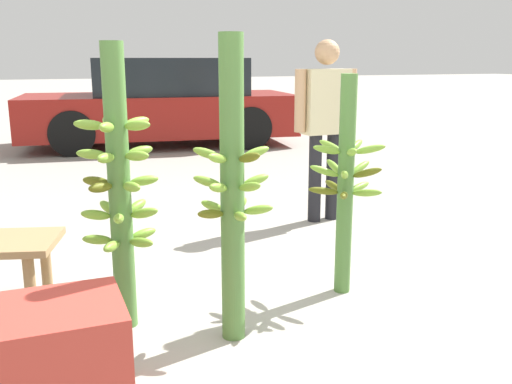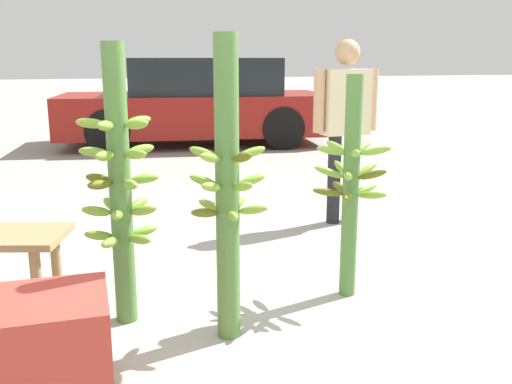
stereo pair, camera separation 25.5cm
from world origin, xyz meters
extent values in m
plane|color=#9E998E|center=(0.00, 0.00, 0.00)|extent=(80.00, 80.00, 0.00)
cylinder|color=#4C7A38|center=(-0.59, 0.42, 0.73)|extent=(0.11, 0.11, 1.47)
ellipsoid|color=#75A333|center=(-0.47, 0.48, 1.07)|extent=(0.16, 0.11, 0.07)
ellipsoid|color=#75A333|center=(-0.60, 0.55, 1.07)|extent=(0.07, 0.16, 0.07)
ellipsoid|color=#75A333|center=(-0.71, 0.44, 1.07)|extent=(0.16, 0.07, 0.07)
ellipsoid|color=#75A333|center=(-0.64, 0.31, 1.07)|extent=(0.12, 0.16, 0.07)
ellipsoid|color=#75A333|center=(-0.50, 0.33, 1.07)|extent=(0.14, 0.14, 0.07)
ellipsoid|color=#75A333|center=(-0.59, 0.55, 0.92)|extent=(0.06, 0.15, 0.06)
ellipsoid|color=#75A333|center=(-0.71, 0.45, 0.92)|extent=(0.16, 0.09, 0.06)
ellipsoid|color=#75A333|center=(-0.66, 0.31, 0.92)|extent=(0.13, 0.15, 0.06)
ellipsoid|color=#75A333|center=(-0.51, 0.32, 0.92)|extent=(0.13, 0.15, 0.06)
ellipsoid|color=#75A333|center=(-0.47, 0.46, 0.92)|extent=(0.16, 0.10, 0.06)
ellipsoid|color=#545914|center=(-0.69, 0.49, 0.78)|extent=(0.15, 0.13, 0.06)
ellipsoid|color=#545914|center=(-0.69, 0.34, 0.78)|extent=(0.15, 0.13, 0.06)
ellipsoid|color=#75A333|center=(-0.54, 0.30, 0.78)|extent=(0.10, 0.16, 0.06)
ellipsoid|color=#75A333|center=(-0.46, 0.42, 0.78)|extent=(0.15, 0.05, 0.06)
ellipsoid|color=#75A333|center=(-0.55, 0.54, 0.78)|extent=(0.09, 0.16, 0.06)
ellipsoid|color=#75A333|center=(-0.61, 0.30, 0.62)|extent=(0.08, 0.16, 0.08)
ellipsoid|color=#75A333|center=(-0.48, 0.36, 0.62)|extent=(0.16, 0.12, 0.08)
ellipsoid|color=#75A333|center=(-0.49, 0.50, 0.62)|extent=(0.15, 0.14, 0.08)
ellipsoid|color=#75A333|center=(-0.63, 0.54, 0.62)|extent=(0.11, 0.16, 0.08)
ellipsoid|color=#75A333|center=(-0.71, 0.41, 0.62)|extent=(0.16, 0.06, 0.08)
ellipsoid|color=#75A333|center=(-0.59, 0.55, 0.48)|extent=(0.06, 0.15, 0.06)
ellipsoid|color=#75A333|center=(-0.71, 0.45, 0.48)|extent=(0.16, 0.09, 0.06)
ellipsoid|color=#75A333|center=(-0.65, 0.31, 0.48)|extent=(0.12, 0.15, 0.06)
ellipsoid|color=#75A333|center=(-0.51, 0.32, 0.48)|extent=(0.13, 0.15, 0.06)
ellipsoid|color=#75A333|center=(-0.47, 0.47, 0.48)|extent=(0.16, 0.10, 0.06)
cylinder|color=#4C7A38|center=(-0.10, 0.09, 0.75)|extent=(0.12, 0.12, 1.50)
ellipsoid|color=#75A333|center=(-0.20, 0.16, 0.94)|extent=(0.15, 0.12, 0.08)
ellipsoid|color=#75A333|center=(-0.20, 0.01, 0.94)|extent=(0.14, 0.13, 0.08)
ellipsoid|color=#545914|center=(-0.06, -0.03, 0.94)|extent=(0.09, 0.16, 0.08)
ellipsoid|color=#75A333|center=(0.03, 0.09, 0.94)|extent=(0.15, 0.05, 0.08)
ellipsoid|color=#545914|center=(-0.07, 0.21, 0.94)|extent=(0.08, 0.16, 0.08)
ellipsoid|color=#75A333|center=(-0.07, 0.21, 0.80)|extent=(0.08, 0.16, 0.08)
ellipsoid|color=#75A333|center=(-0.20, 0.15, 0.80)|extent=(0.15, 0.12, 0.08)
ellipsoid|color=#75A333|center=(-0.19, 0.01, 0.80)|extent=(0.14, 0.13, 0.08)
ellipsoid|color=#75A333|center=(-0.05, -0.03, 0.80)|extent=(0.10, 0.16, 0.08)
ellipsoid|color=#75A333|center=(0.03, 0.10, 0.80)|extent=(0.15, 0.05, 0.08)
ellipsoid|color=#75A333|center=(-0.02, 0.19, 0.67)|extent=(0.13, 0.14, 0.06)
ellipsoid|color=#75A333|center=(-0.17, 0.19, 0.67)|extent=(0.12, 0.15, 0.06)
ellipsoid|color=#545914|center=(-0.22, 0.06, 0.67)|extent=(0.15, 0.08, 0.06)
ellipsoid|color=#75A333|center=(-0.10, -0.04, 0.67)|extent=(0.05, 0.15, 0.06)
ellipsoid|color=#75A333|center=(0.02, 0.04, 0.67)|extent=(0.15, 0.09, 0.06)
cylinder|color=#4C7A38|center=(0.71, 0.40, 0.65)|extent=(0.10, 0.10, 1.30)
ellipsoid|color=#75A333|center=(0.67, 0.52, 0.88)|extent=(0.10, 0.19, 0.08)
ellipsoid|color=#75A333|center=(0.58, 0.40, 0.88)|extent=(0.18, 0.04, 0.08)
ellipsoid|color=#75A333|center=(0.67, 0.27, 0.88)|extent=(0.10, 0.19, 0.08)
ellipsoid|color=#75A333|center=(0.82, 0.32, 0.88)|extent=(0.17, 0.14, 0.08)
ellipsoid|color=#75A333|center=(0.82, 0.47, 0.88)|extent=(0.17, 0.14, 0.08)
ellipsoid|color=#545914|center=(0.79, 0.30, 0.75)|extent=(0.15, 0.17, 0.10)
ellipsoid|color=#75A333|center=(0.83, 0.44, 0.75)|extent=(0.19, 0.10, 0.10)
ellipsoid|color=#75A333|center=(0.71, 0.53, 0.75)|extent=(0.05, 0.18, 0.10)
ellipsoid|color=#75A333|center=(0.59, 0.43, 0.75)|extent=(0.19, 0.09, 0.10)
ellipsoid|color=#75A333|center=(0.64, 0.29, 0.75)|extent=(0.14, 0.18, 0.10)
ellipsoid|color=#75A333|center=(0.83, 0.44, 0.63)|extent=(0.19, 0.10, 0.07)
ellipsoid|color=#545914|center=(0.70, 0.53, 0.63)|extent=(0.05, 0.18, 0.07)
ellipsoid|color=#545914|center=(0.58, 0.43, 0.63)|extent=(0.19, 0.09, 0.07)
ellipsoid|color=#545914|center=(0.64, 0.29, 0.63)|extent=(0.14, 0.18, 0.07)
ellipsoid|color=#75A333|center=(0.79, 0.29, 0.63)|extent=(0.15, 0.17, 0.07)
cylinder|color=black|center=(1.44, 1.84, 0.38)|extent=(0.12, 0.12, 0.76)
cylinder|color=black|center=(1.26, 1.84, 0.38)|extent=(0.12, 0.12, 0.76)
cube|color=beige|center=(1.35, 1.84, 1.03)|extent=(0.40, 0.20, 0.54)
cylinder|color=tan|center=(1.59, 1.85, 1.04)|extent=(0.10, 0.10, 0.51)
cylinder|color=tan|center=(1.10, 1.83, 1.04)|extent=(0.10, 0.10, 0.51)
sphere|color=tan|center=(1.35, 1.84, 1.43)|extent=(0.21, 0.21, 0.21)
cylinder|color=#99754C|center=(-0.96, 0.95, 0.19)|extent=(0.06, 0.06, 0.38)
cylinder|color=#99754C|center=(-1.05, 0.64, 0.19)|extent=(0.06, 0.06, 0.38)
cube|color=maroon|center=(0.99, 6.81, 0.50)|extent=(4.46, 2.34, 0.64)
cube|color=black|center=(1.16, 6.79, 1.11)|extent=(2.54, 1.95, 0.57)
cylinder|color=black|center=(-0.43, 6.17, 0.33)|extent=(0.68, 0.28, 0.66)
cylinder|color=black|center=(-0.22, 7.80, 0.33)|extent=(0.68, 0.28, 0.66)
cylinder|color=black|center=(2.19, 5.83, 0.33)|extent=(0.68, 0.28, 0.66)
cylinder|color=black|center=(2.41, 7.46, 0.33)|extent=(0.68, 0.28, 0.66)
cube|color=#B2382D|center=(-0.93, -0.28, 0.23)|extent=(0.46, 0.46, 0.46)
camera|label=1|loc=(-0.97, -2.43, 1.38)|focal=40.00mm
camera|label=2|loc=(-0.73, -2.52, 1.38)|focal=40.00mm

